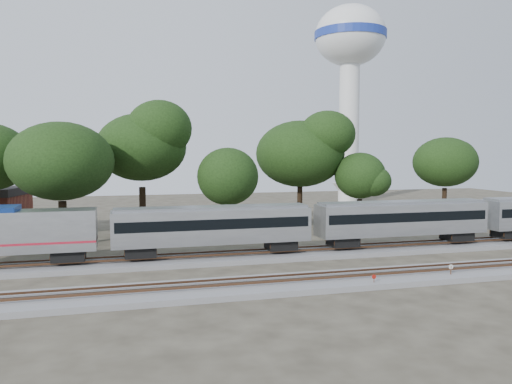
{
  "coord_description": "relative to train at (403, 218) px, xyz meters",
  "views": [
    {
      "loc": [
        -12.96,
        -37.08,
        9.46
      ],
      "look_at": [
        -1.59,
        5.0,
        6.11
      ],
      "focal_mm": 35.0,
      "sensor_mm": 36.0,
      "label": 1
    }
  ],
  "objects": [
    {
      "name": "ground",
      "position": [
        -13.66,
        -6.0,
        -3.21
      ],
      "size": [
        160.0,
        160.0,
        0.0
      ],
      "primitive_type": "plane",
      "color": "#383328",
      "rests_on": "ground"
    },
    {
      "name": "track_far",
      "position": [
        -13.66,
        -0.0,
        -3.0
      ],
      "size": [
        160.0,
        5.0,
        0.73
      ],
      "color": "slate",
      "rests_on": "ground"
    },
    {
      "name": "track_near",
      "position": [
        -13.66,
        -10.0,
        -3.0
      ],
      "size": [
        160.0,
        5.0,
        0.73
      ],
      "color": "slate",
      "rests_on": "ground"
    },
    {
      "name": "train",
      "position": [
        0.0,
        0.0,
        0.0
      ],
      "size": [
        90.37,
        3.12,
        4.59
      ],
      "color": "silver",
      "rests_on": "ground"
    },
    {
      "name": "switch_stand_red",
      "position": [
        -9.56,
        -11.88,
        -2.6
      ],
      "size": [
        0.3,
        0.06,
        0.95
      ],
      "rotation": [
        0.0,
        0.0,
        -0.03
      ],
      "color": "#512D19",
      "rests_on": "ground"
    },
    {
      "name": "switch_stand_white",
      "position": [
        -2.83,
        -11.27,
        -2.47
      ],
      "size": [
        0.37,
        0.07,
        1.16
      ],
      "rotation": [
        0.0,
        0.0,
        0.02
      ],
      "color": "#512D19",
      "rests_on": "ground"
    },
    {
      "name": "switch_lever",
      "position": [
        -9.06,
        -11.44,
        -3.06
      ],
      "size": [
        0.57,
        0.44,
        0.3
      ],
      "primitive_type": "cube",
      "rotation": [
        0.0,
        0.0,
        0.31
      ],
      "color": "#512D19",
      "rests_on": "ground"
    },
    {
      "name": "water_tower",
      "position": [
        15.86,
        45.47,
        24.61
      ],
      "size": [
        13.56,
        13.56,
        37.54
      ],
      "color": "silver",
      "rests_on": "ground"
    },
    {
      "name": "tree_2",
      "position": [
        -32.43,
        10.18,
        5.5
      ],
      "size": [
        8.86,
        8.86,
        12.5
      ],
      "color": "black",
      "rests_on": "ground"
    },
    {
      "name": "tree_3",
      "position": [
        -24.26,
        17.52,
        7.0
      ],
      "size": [
        10.38,
        10.38,
        14.64
      ],
      "color": "black",
      "rests_on": "ground"
    },
    {
      "name": "tree_4",
      "position": [
        -15.0,
        12.21,
        3.66
      ],
      "size": [
        7.0,
        7.0,
        9.87
      ],
      "color": "black",
      "rests_on": "ground"
    },
    {
      "name": "tree_5",
      "position": [
        -3.45,
        20.02,
        6.22
      ],
      "size": [
        9.6,
        9.6,
        13.53
      ],
      "color": "black",
      "rests_on": "ground"
    },
    {
      "name": "tree_6",
      "position": [
        3.18,
        15.59,
        3.4
      ],
      "size": [
        6.74,
        6.74,
        9.51
      ],
      "color": "black",
      "rests_on": "ground"
    },
    {
      "name": "tree_7",
      "position": [
        19.18,
        20.15,
        5.02
      ],
      "size": [
        8.38,
        8.38,
        11.82
      ],
      "color": "black",
      "rests_on": "ground"
    }
  ]
}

